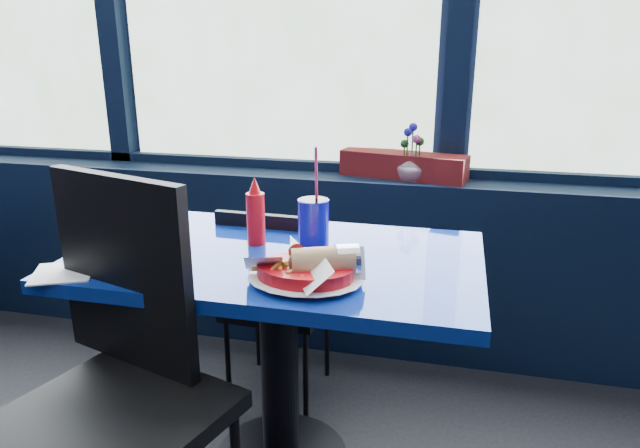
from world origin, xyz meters
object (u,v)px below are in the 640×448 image
Objects in this scene: planter_box at (403,165)px; flower_vase at (411,164)px; food_basket at (307,270)px; near_table at (278,309)px; ketchup_bottle at (256,214)px; chair_near_back at (273,294)px; chair_near_front at (118,363)px; soda_cup at (313,222)px.

flower_vase is at bearing -43.43° from planter_box.
near_table is at bearing 131.13° from food_basket.
flower_vase is at bearing 61.28° from ketchup_bottle.
chair_near_back is at bearing -114.49° from planter_box.
flower_vase is (0.60, 1.26, 0.27)m from chair_near_front.
planter_box is 0.89m from ketchup_bottle.
soda_cup is (-0.05, 0.27, 0.04)m from food_basket.
near_table is 1.15× the size of chair_near_front.
ketchup_bottle reaches higher than chair_near_back.
chair_near_back is 3.35× the size of flower_vase.
ketchup_bottle is (0.18, 0.51, 0.25)m from chair_near_front.
chair_near_front is 3.27× the size of soda_cup.
food_basket is at bearing 119.58° from chair_near_back.
chair_near_back is 1.50× the size of planter_box.
near_table is 4.25× the size of food_basket.
near_table is at bearing 112.87° from chair_near_back.
food_basket reaches higher than near_table.
soda_cup reaches higher than food_basket.
chair_near_front is 1.31× the size of chair_near_back.
chair_near_front is (-0.27, -0.44, 0.03)m from near_table.
food_basket is (0.27, -0.52, 0.33)m from chair_near_back.
chair_near_back is 2.50× the size of soda_cup.
near_table is at bearing -138.59° from soda_cup.
planter_box is at bearing 84.06° from chair_near_front.
chair_near_front is at bearing -100.60° from planter_box.
chair_near_front is 1.45m from planter_box.
ketchup_bottle reaches higher than planter_box.
chair_near_back is 0.79m from planter_box.
planter_box is 1.89× the size of food_basket.
flower_vase is 0.84× the size of food_basket.
ketchup_bottle is at bearing 87.18° from chair_near_front.
soda_cup is (0.09, 0.08, 0.26)m from near_table.
soda_cup is (0.37, 0.52, 0.23)m from chair_near_front.
near_table is at bearing -39.38° from ketchup_bottle.
flower_vase reaches higher than planter_box.
soda_cup reaches higher than planter_box.
ketchup_bottle is 0.67× the size of soda_cup.
soda_cup reaches higher than flower_vase.
ketchup_bottle is at bearing 140.62° from near_table.
chair_near_back is 2.83× the size of food_basket.
soda_cup is at bearing -107.17° from flower_vase.
flower_vase is (0.45, 0.49, 0.41)m from chair_near_back.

